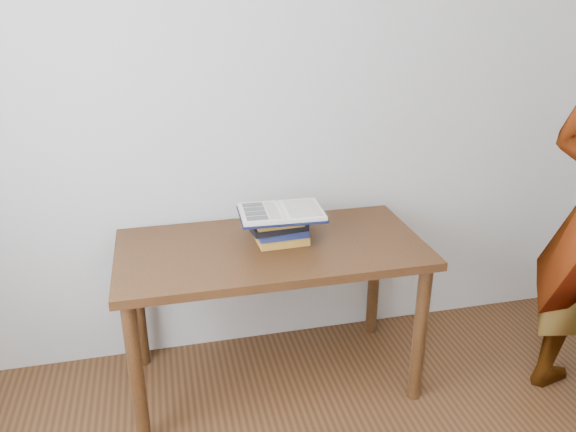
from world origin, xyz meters
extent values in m
cube|color=#BCB9B2|center=(0.00, 1.75, 1.30)|extent=(3.50, 0.04, 2.60)
cube|color=#442811|center=(-0.10, 1.38, 0.70)|extent=(1.34, 0.67, 0.04)
cylinder|color=#442811|center=(-0.71, 1.11, 0.34)|extent=(0.06, 0.06, 0.68)
cylinder|color=#442811|center=(0.51, 1.11, 0.34)|extent=(0.06, 0.06, 0.68)
cylinder|color=#442811|center=(-0.71, 1.65, 0.34)|extent=(0.06, 0.06, 0.68)
cylinder|color=#442811|center=(0.51, 1.65, 0.34)|extent=(0.06, 0.06, 0.68)
cube|color=#B17328|center=(-0.05, 1.40, 0.73)|extent=(0.22, 0.15, 0.03)
cube|color=#171945|center=(-0.05, 1.40, 0.76)|extent=(0.23, 0.14, 0.03)
cube|color=black|center=(-0.07, 1.42, 0.79)|extent=(0.26, 0.20, 0.03)
cube|color=#B17328|center=(-0.07, 1.40, 0.83)|extent=(0.21, 0.15, 0.03)
cube|color=black|center=(-0.05, 1.41, 0.85)|extent=(0.37, 0.27, 0.01)
cube|color=beige|center=(-0.14, 1.41, 0.86)|extent=(0.18, 0.25, 0.02)
cube|color=beige|center=(0.04, 1.40, 0.86)|extent=(0.18, 0.25, 0.02)
cylinder|color=beige|center=(-0.05, 1.41, 0.86)|extent=(0.02, 0.24, 0.01)
cube|color=black|center=(-0.16, 1.49, 0.87)|extent=(0.09, 0.05, 0.00)
cube|color=black|center=(-0.17, 1.44, 0.87)|extent=(0.09, 0.05, 0.00)
cube|color=black|center=(-0.17, 1.39, 0.87)|extent=(0.09, 0.05, 0.00)
cube|color=black|center=(-0.17, 1.33, 0.87)|extent=(0.09, 0.05, 0.00)
cube|color=silver|center=(-0.09, 1.41, 0.87)|extent=(0.05, 0.20, 0.00)
cube|color=silver|center=(0.04, 1.40, 0.87)|extent=(0.15, 0.21, 0.00)
camera|label=1|loc=(-0.54, -0.79, 1.77)|focal=35.00mm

